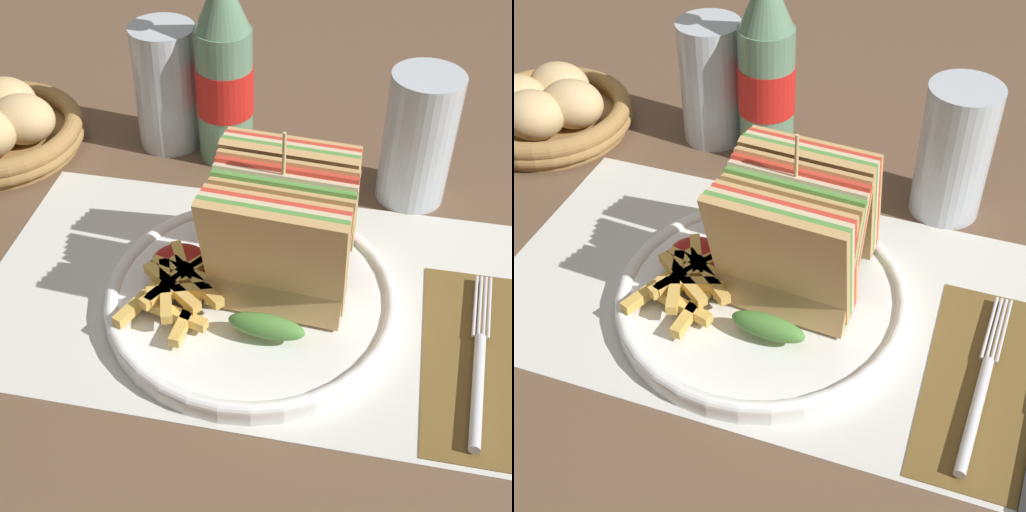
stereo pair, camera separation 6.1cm
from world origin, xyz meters
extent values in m
plane|color=brown|center=(0.00, 0.00, 0.00)|extent=(4.00, 4.00, 0.00)
cube|color=silver|center=(-0.03, -0.02, 0.00)|extent=(0.47, 0.29, 0.00)
cylinder|color=white|center=(-0.02, -0.03, 0.01)|extent=(0.25, 0.25, 0.01)
torus|color=white|center=(-0.02, -0.03, 0.01)|extent=(0.25, 0.25, 0.01)
cube|color=tan|center=(0.00, -0.05, 0.08)|extent=(0.12, 0.04, 0.11)
cube|color=#518E3D|center=(0.00, -0.05, 0.08)|extent=(0.12, 0.04, 0.11)
cube|color=beige|center=(0.00, -0.04, 0.08)|extent=(0.12, 0.04, 0.11)
cube|color=red|center=(0.00, -0.03, 0.07)|extent=(0.12, 0.04, 0.11)
cube|color=tan|center=(0.00, -0.03, 0.07)|extent=(0.12, 0.04, 0.11)
ellipsoid|color=#518E3D|center=(0.00, -0.08, 0.03)|extent=(0.06, 0.02, 0.02)
cube|color=tan|center=(0.00, -0.04, 0.07)|extent=(0.12, 0.04, 0.11)
cube|color=#518E3D|center=(0.00, -0.03, 0.07)|extent=(0.12, 0.04, 0.11)
cube|color=beige|center=(0.00, -0.03, 0.08)|extent=(0.12, 0.04, 0.11)
cube|color=red|center=(0.00, -0.02, 0.08)|extent=(0.12, 0.04, 0.11)
cube|color=tan|center=(0.00, -0.01, 0.08)|extent=(0.12, 0.04, 0.11)
ellipsoid|color=#518E3D|center=(0.00, -0.04, 0.03)|extent=(0.06, 0.02, 0.02)
cube|color=tan|center=(0.00, 0.03, 0.08)|extent=(0.12, 0.04, 0.11)
cube|color=#518E3D|center=(0.00, 0.03, 0.08)|extent=(0.12, 0.04, 0.11)
cube|color=beige|center=(0.00, 0.04, 0.08)|extent=(0.12, 0.04, 0.11)
cube|color=red|center=(0.00, 0.05, 0.07)|extent=(0.12, 0.04, 0.11)
cube|color=tan|center=(0.00, 0.06, 0.07)|extent=(0.12, 0.04, 0.11)
ellipsoid|color=#518E3D|center=(0.00, 0.00, 0.03)|extent=(0.06, 0.02, 0.02)
cylinder|color=tan|center=(0.00, -0.01, 0.09)|extent=(0.00, 0.00, 0.15)
cube|color=gold|center=(-0.07, -0.08, 0.02)|extent=(0.01, 0.06, 0.01)
cube|color=gold|center=(-0.08, -0.07, 0.02)|extent=(0.06, 0.03, 0.01)
cube|color=gold|center=(-0.09, -0.03, 0.02)|extent=(0.01, 0.07, 0.01)
cube|color=gold|center=(-0.11, -0.07, 0.02)|extent=(0.03, 0.05, 0.01)
cube|color=gold|center=(-0.08, -0.02, 0.03)|extent=(0.03, 0.05, 0.01)
cube|color=gold|center=(-0.09, -0.06, 0.03)|extent=(0.03, 0.07, 0.01)
cube|color=gold|center=(-0.07, -0.04, 0.03)|extent=(0.06, 0.05, 0.01)
cube|color=gold|center=(-0.07, -0.02, 0.03)|extent=(0.04, 0.04, 0.01)
cube|color=gold|center=(-0.09, -0.05, 0.03)|extent=(0.03, 0.05, 0.01)
cube|color=gold|center=(-0.08, -0.03, 0.03)|extent=(0.06, 0.02, 0.01)
cube|color=gold|center=(-0.09, -0.05, 0.03)|extent=(0.06, 0.05, 0.01)
cube|color=gold|center=(-0.08, -0.05, 0.03)|extent=(0.05, 0.07, 0.01)
cube|color=gold|center=(-0.08, -0.06, 0.03)|extent=(0.06, 0.03, 0.01)
ellipsoid|color=maroon|center=(-0.09, -0.02, 0.03)|extent=(0.05, 0.04, 0.02)
cube|color=brown|center=(0.19, -0.05, 0.00)|extent=(0.14, 0.20, 0.00)
cylinder|color=silver|center=(0.17, -0.09, 0.01)|extent=(0.02, 0.11, 0.01)
cylinder|color=silver|center=(0.17, 0.00, 0.01)|extent=(0.01, 0.07, 0.00)
cylinder|color=silver|center=(0.17, 0.00, 0.01)|extent=(0.01, 0.07, 0.00)
cylinder|color=silver|center=(0.18, 0.00, 0.01)|extent=(0.01, 0.07, 0.00)
cylinder|color=silver|center=(0.18, 0.00, 0.01)|extent=(0.01, 0.07, 0.00)
cylinder|color=slate|center=(-0.10, 0.19, 0.07)|extent=(0.06, 0.06, 0.15)
cylinder|color=red|center=(-0.10, 0.19, 0.08)|extent=(0.06, 0.06, 0.05)
cylinder|color=silver|center=(0.11, 0.16, 0.07)|extent=(0.07, 0.07, 0.14)
cylinder|color=black|center=(0.11, 0.16, 0.02)|extent=(0.06, 0.06, 0.05)
cylinder|color=silver|center=(-0.16, 0.21, 0.07)|extent=(0.07, 0.07, 0.14)
cylinder|color=black|center=(-0.16, 0.21, 0.02)|extent=(0.06, 0.06, 0.05)
cylinder|color=olive|center=(-0.35, 0.16, 0.01)|extent=(0.17, 0.17, 0.01)
torus|color=olive|center=(-0.35, 0.16, 0.01)|extent=(0.19, 0.19, 0.02)
torus|color=olive|center=(-0.35, 0.16, 0.03)|extent=(0.19, 0.19, 0.02)
ellipsoid|color=tan|center=(-0.32, 0.16, 0.04)|extent=(0.07, 0.06, 0.05)
ellipsoid|color=tan|center=(-0.35, 0.19, 0.04)|extent=(0.07, 0.06, 0.05)
ellipsoid|color=tan|center=(-0.38, 0.15, 0.04)|extent=(0.07, 0.06, 0.05)
ellipsoid|color=tan|center=(-0.35, 0.13, 0.04)|extent=(0.07, 0.06, 0.05)
camera|label=1|loc=(0.07, -0.45, 0.45)|focal=50.00mm
camera|label=2|loc=(0.13, -0.44, 0.45)|focal=50.00mm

